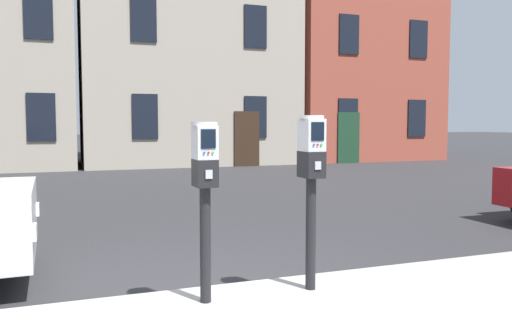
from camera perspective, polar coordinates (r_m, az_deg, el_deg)
name	(u,v)px	position (r m, az deg, el deg)	size (l,w,h in m)	color
ground_plane	(212,308)	(4.66, -4.94, -16.18)	(160.00, 160.00, 0.00)	#28282B
parking_meter_near_kerb	(205,179)	(4.17, -5.72, -2.10)	(0.22, 0.25, 1.49)	black
parking_meter_twin_adjacent	(311,170)	(4.50, 6.19, -1.14)	(0.22, 0.25, 1.54)	black
townhouse_brick_corner	(349,14)	(25.30, 10.35, 15.77)	(6.83, 5.93, 13.57)	brown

